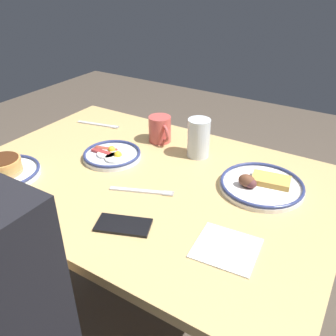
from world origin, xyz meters
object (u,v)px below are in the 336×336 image
plate_near_main (261,185)px  fork_near (142,191)px  coffee_mug (160,129)px  cell_phone (123,225)px  plate_center_pancakes (112,155)px  plate_far_companion (5,170)px  fork_far (98,125)px  drinking_glass (199,140)px  paper_napkin (226,248)px

plate_near_main → fork_near: plate_near_main is taller
coffee_mug → cell_phone: size_ratio=0.76×
plate_center_pancakes → coffee_mug: coffee_mug is taller
plate_far_companion → fork_far: plate_far_companion is taller
plate_center_pancakes → fork_far: 0.31m
fork_near → plate_near_main: bearing=-145.5°
plate_far_companion → drinking_glass: (-0.47, -0.45, 0.04)m
plate_center_pancakes → paper_napkin: bearing=158.2°
plate_far_companion → fork_near: bearing=-160.0°
paper_napkin → coffee_mug: bearing=-42.3°
plate_near_main → coffee_mug: bearing=-14.8°
plate_near_main → fork_far: bearing=-8.2°
plate_near_main → coffee_mug: coffee_mug is taller
plate_center_pancakes → drinking_glass: 0.31m
fork_near → fork_far: 0.55m
cell_phone → fork_near: 0.16m
paper_napkin → cell_phone: bearing=13.6°
plate_center_pancakes → plate_near_main: bearing=-170.4°
cell_phone → paper_napkin: bearing=172.6°
paper_napkin → plate_near_main: bearing=-87.0°
coffee_mug → drinking_glass: 0.18m
cell_phone → paper_napkin: 0.27m
fork_far → plate_far_companion: bearing=92.3°
coffee_mug → drinking_glass: (-0.18, 0.03, 0.01)m
plate_center_pancakes → cell_phone: size_ratio=1.42×
fork_far → plate_center_pancakes: bearing=140.4°
plate_far_companion → coffee_mug: (-0.29, -0.48, 0.03)m
plate_center_pancakes → plate_far_companion: size_ratio=0.93×
cell_phone → fork_near: bearing=-93.1°
plate_near_main → coffee_mug: (0.44, -0.12, 0.04)m
coffee_mug → paper_napkin: (-0.46, 0.42, -0.05)m
plate_near_main → plate_center_pancakes: (0.51, 0.09, -0.00)m
plate_center_pancakes → coffee_mug: (-0.07, -0.20, 0.04)m
plate_near_main → drinking_glass: (0.26, -0.09, 0.05)m
paper_napkin → drinking_glass: bearing=-54.3°
coffee_mug → plate_near_main: bearing=165.2°
plate_far_companion → coffee_mug: 0.56m
drinking_glass → paper_napkin: size_ratio=0.92×
plate_far_companion → cell_phone: size_ratio=1.53×
plate_far_companion → paper_napkin: bearing=-175.1°
plate_center_pancakes → paper_napkin: (-0.53, 0.21, -0.01)m
plate_far_companion → fork_near: (-0.43, -0.16, -0.02)m
drinking_glass → paper_napkin: bearing=125.7°
plate_near_main → plate_far_companion: size_ratio=1.16×
fork_far → paper_napkin: bearing=152.0°
coffee_mug → plate_center_pancakes: bearing=70.7°
plate_center_pancakes → coffee_mug: bearing=-109.3°
coffee_mug → fork_far: 0.31m
coffee_mug → plate_far_companion: bearing=59.0°
coffee_mug → fork_near: size_ratio=0.58×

